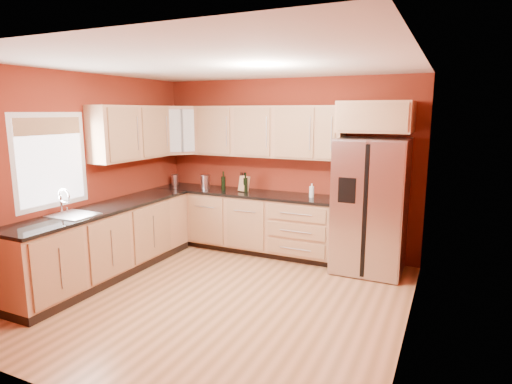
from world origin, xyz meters
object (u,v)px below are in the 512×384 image
Objects in this scene: canister_left at (175,180)px; soap_dispenser at (312,191)px; refrigerator at (370,206)px; wine_bottle_a at (223,181)px; knife_block at (244,184)px.

canister_left is 2.37m from soap_dispenser.
soap_dispenser is at bearing 174.78° from refrigerator.
knife_block is at bearing 11.04° from wine_bottle_a.
refrigerator is at bearing -5.22° from soap_dispenser.
refrigerator reaches higher than knife_block.
refrigerator reaches higher than canister_left.
knife_block is at bearing 177.14° from refrigerator.
canister_left is at bearing 175.10° from wine_bottle_a.
knife_block is (-1.91, 0.10, 0.15)m from refrigerator.
refrigerator is 2.24m from wine_bottle_a.
refrigerator is 0.85m from soap_dispenser.
knife_block is 1.08m from soap_dispenser.
refrigerator is 7.49× the size of knife_block.
wine_bottle_a is 1.40m from soap_dispenser.
refrigerator is 6.01× the size of wine_bottle_a.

